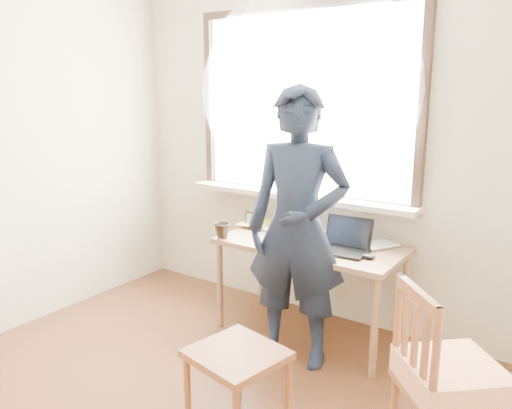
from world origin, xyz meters
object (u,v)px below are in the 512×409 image
Objects in this scene: desk at (310,252)px; laptop at (345,243)px; mug_dark at (222,231)px; side_chair at (447,379)px; person at (297,229)px; mug_white at (313,227)px; work_chair at (237,364)px.

desk is 3.84× the size of laptop.
mug_dark is at bearing -165.13° from laptop.
person is at bearing 154.72° from side_chair.
desk is at bearing 91.42° from person.
desk is 1.42m from side_chair.
laptop and side_chair have the same top height.
mug_white is 1.42m from work_chair.
laptop is at bearing 137.22° from side_chair.
mug_dark is 1.22m from work_chair.
person is (0.09, -0.34, 0.26)m from desk.
laptop reaches higher than work_chair.
person is at bearing -71.25° from mug_white.
laptop is 0.38m from person.
laptop is at bearing 14.87° from mug_dark.
mug_white is 0.13× the size of side_chair.
mug_white is (-0.10, 0.22, 0.12)m from desk.
mug_dark is (-0.57, -0.26, 0.12)m from desk.
mug_dark is 0.07× the size of person.
mug_dark is (-0.47, -0.48, 0.01)m from mug_white.
mug_white is 1.65m from side_chair.
person is at bearing 98.22° from work_chair.
desk is at bearing 24.26° from mug_dark.
person reaches higher than work_chair.
side_chair is (1.71, -0.58, -0.26)m from mug_dark.
desk is 10.82× the size of mug_white.
mug_white reaches higher than work_chair.
work_chair is at bearing -77.26° from mug_white.
laptop is at bearing 86.41° from work_chair.
side_chair is at bearing 16.94° from work_chair.
mug_white is (-0.37, 0.25, -0.01)m from laptop.
laptop is 0.19× the size of person.
laptop is 1.15m from work_chair.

